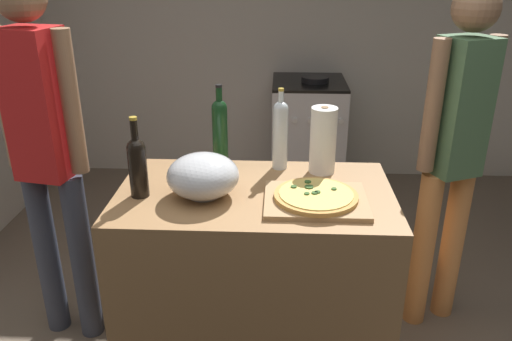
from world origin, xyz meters
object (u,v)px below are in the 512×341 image
at_px(wine_bottle_amber, 137,164).
at_px(stove, 307,137).
at_px(mixing_bowl, 203,176).
at_px(person_in_red, 454,146).
at_px(wine_bottle_clear, 220,131).
at_px(paper_towel_roll, 323,140).
at_px(pizza, 316,196).
at_px(person_in_stripes, 45,144).
at_px(wine_bottle_dark, 280,132).

height_order(wine_bottle_amber, stove, wine_bottle_amber).
relative_size(mixing_bowl, person_in_red, 0.17).
xyz_separation_m(stove, person_in_red, (0.59, -1.57, 0.51)).
height_order(mixing_bowl, wine_bottle_clear, wine_bottle_clear).
distance_m(paper_towel_roll, stove, 1.82).
distance_m(pizza, person_in_red, 0.81).
bearing_deg(stove, wine_bottle_clear, -106.03).
bearing_deg(person_in_stripes, person_in_red, 6.06).
bearing_deg(pizza, paper_towel_roll, 81.91).
distance_m(paper_towel_roll, person_in_stripes, 1.22).
bearing_deg(wine_bottle_amber, person_in_red, 17.74).
xyz_separation_m(paper_towel_roll, wine_bottle_dark, (-0.19, 0.04, 0.02)).
xyz_separation_m(wine_bottle_dark, wine_bottle_amber, (-0.56, -0.32, -0.03)).
relative_size(paper_towel_roll, person_in_red, 0.18).
distance_m(stove, person_in_red, 1.75).
bearing_deg(wine_bottle_amber, wine_bottle_dark, 29.68).
bearing_deg(wine_bottle_clear, person_in_red, 6.24).
bearing_deg(person_in_red, wine_bottle_clear, -173.76).
distance_m(wine_bottle_amber, stove, 2.22).
distance_m(wine_bottle_clear, person_in_red, 1.09).
relative_size(pizza, wine_bottle_dark, 0.89).
height_order(paper_towel_roll, person_in_red, person_in_red).
bearing_deg(wine_bottle_dark, pizza, -67.83).
bearing_deg(wine_bottle_dark, wine_bottle_amber, -150.32).
distance_m(wine_bottle_amber, person_in_stripes, 0.53).
distance_m(mixing_bowl, wine_bottle_amber, 0.26).
bearing_deg(mixing_bowl, person_in_stripes, 162.34).
height_order(wine_bottle_dark, person_in_red, person_in_red).
xyz_separation_m(wine_bottle_dark, stove, (0.22, 1.69, -0.61)).
distance_m(pizza, wine_bottle_dark, 0.40).
bearing_deg(pizza, mixing_bowl, 174.98).
distance_m(wine_bottle_dark, stove, 1.80).
bearing_deg(wine_bottle_clear, paper_towel_roll, -4.62).
bearing_deg(mixing_bowl, person_in_red, 21.12).
height_order(paper_towel_roll, wine_bottle_dark, wine_bottle_dark).
bearing_deg(paper_towel_roll, mixing_bowl, -150.76).
relative_size(pizza, person_in_red, 0.20).
bearing_deg(person_in_red, wine_bottle_dark, -171.65).
height_order(pizza, person_in_red, person_in_red).
bearing_deg(wine_bottle_amber, pizza, -2.53).
distance_m(paper_towel_roll, wine_bottle_amber, 0.80).
xyz_separation_m(paper_towel_roll, person_in_red, (0.62, 0.15, -0.07)).
distance_m(mixing_bowl, person_in_red, 1.19).
bearing_deg(stove, paper_towel_roll, -90.94).
height_order(pizza, person_in_stripes, person_in_stripes).
bearing_deg(person_in_red, mixing_bowl, -158.88).
bearing_deg(stove, mixing_bowl, -104.57).
bearing_deg(wine_bottle_clear, stove, 73.97).
bearing_deg(paper_towel_roll, wine_bottle_dark, 169.08).
distance_m(paper_towel_roll, wine_bottle_clear, 0.46).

